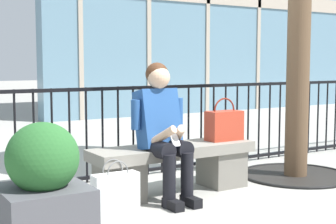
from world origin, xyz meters
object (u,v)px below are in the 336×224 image
seated_person_with_phone (163,127)px  planter (44,196)px  stone_bench (174,164)px  handbag_on_bench (224,125)px  shopping_bag (115,192)px

seated_person_with_phone → planter: (-1.32, -0.75, -0.26)m
stone_bench → seated_person_with_phone: (-0.20, -0.13, 0.38)m
stone_bench → handbag_on_bench: (0.58, -0.01, 0.33)m
stone_bench → shopping_bag: bearing=-159.5°
planter → shopping_bag: bearing=37.9°
shopping_bag → planter: size_ratio=0.51×
seated_person_with_phone → handbag_on_bench: bearing=8.7°
stone_bench → shopping_bag: (-0.73, -0.27, -0.10)m
handbag_on_bench → shopping_bag: handbag_on_bench is taller
stone_bench → seated_person_with_phone: 0.45m
seated_person_with_phone → handbag_on_bench: size_ratio=2.89×
seated_person_with_phone → shopping_bag: 0.73m
stone_bench → shopping_bag: stone_bench is taller
shopping_bag → planter: bearing=-142.1°
planter → stone_bench: bearing=30.2°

